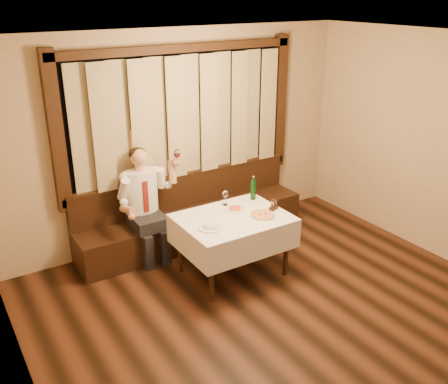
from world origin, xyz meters
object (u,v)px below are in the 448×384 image
green_bottle (253,190)px  pasta_cream (211,225)px  dining_table (233,225)px  seated_man (144,197)px  banquette (192,219)px  pizza (262,215)px  pasta_red (235,207)px  cruet_caddy (274,206)px

green_bottle → pasta_cream: bearing=-154.4°
dining_table → seated_man: (-0.71, 0.93, 0.19)m
banquette → pizza: (0.30, -1.19, 0.46)m
banquette → pasta_cream: size_ratio=11.33×
pizza → green_bottle: green_bottle is taller
pasta_red → cruet_caddy: (0.40, -0.24, 0.01)m
banquette → pasta_red: banquette is taller
banquette → dining_table: 1.08m
pasta_cream → banquette: bearing=71.8°
green_bottle → seated_man: (-1.20, 0.63, -0.05)m
green_bottle → seated_man: 1.36m
green_bottle → pasta_red: bearing=-158.0°
dining_table → seated_man: 1.19m
green_bottle → pizza: bearing=-112.5°
dining_table → green_bottle: 0.63m
pasta_red → seated_man: (-0.83, 0.78, 0.05)m
dining_table → cruet_caddy: 0.56m
banquette → cruet_caddy: bearing=-64.4°
green_bottle → cruet_caddy: bearing=-85.2°
pizza → green_bottle: 0.52m
pizza → green_bottle: size_ratio=0.98×
cruet_caddy → pasta_red: bearing=127.4°
pasta_cream → seated_man: 1.10m
pizza → seated_man: bearing=132.5°
banquette → cruet_caddy: banquette is taller
banquette → pasta_red: size_ratio=12.81×
cruet_caddy → seated_man: 1.60m
pasta_red → pasta_cream: size_ratio=0.89×
banquette → pizza: banquette is taller
pasta_cream → green_bottle: (0.87, 0.42, 0.09)m
seated_man → cruet_caddy: bearing=-39.4°
pasta_red → pasta_cream: 0.57m
pasta_cream → cruet_caddy: 0.90m
pasta_cream → seated_man: bearing=107.6°
pasta_cream → seated_man: (-0.33, 1.05, 0.04)m
banquette → pasta_red: (0.13, -0.87, 0.48)m
dining_table → pasta_red: (0.13, 0.15, 0.14)m
pasta_cream → cruet_caddy: bearing=2.0°
banquette → seated_man: 0.89m
cruet_caddy → seated_man: bearing=118.4°
dining_table → green_bottle: bearing=31.4°
pizza → pasta_red: pasta_red is taller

